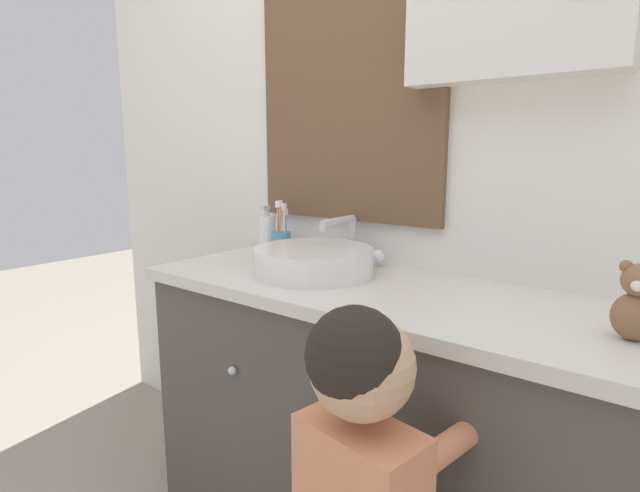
# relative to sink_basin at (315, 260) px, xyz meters

# --- Properties ---
(wall_back) EXTENTS (3.20, 0.18, 2.50)m
(wall_back) POSITION_rel_sink_basin_xyz_m (0.23, 0.27, 0.40)
(wall_back) COLOR silver
(wall_back) RESTS_ON ground_plane
(vanity_counter) EXTENTS (1.38, 0.51, 0.85)m
(vanity_counter) POSITION_rel_sink_basin_xyz_m (0.22, -0.01, -0.46)
(vanity_counter) COLOR #4C4742
(vanity_counter) RESTS_ON ground_plane
(sink_basin) EXTENTS (0.35, 0.40, 0.16)m
(sink_basin) POSITION_rel_sink_basin_xyz_m (0.00, 0.00, 0.00)
(sink_basin) COLOR white
(sink_basin) RESTS_ON vanity_counter
(toothbrush_holder) EXTENTS (0.07, 0.07, 0.19)m
(toothbrush_holder) POSITION_rel_sink_basin_xyz_m (-0.26, 0.14, 0.01)
(toothbrush_holder) COLOR #4C93C6
(toothbrush_holder) RESTS_ON vanity_counter
(soap_dispenser) EXTENTS (0.06, 0.06, 0.17)m
(soap_dispenser) POSITION_rel_sink_basin_xyz_m (-0.35, 0.16, 0.03)
(soap_dispenser) COLOR white
(soap_dispenser) RESTS_ON vanity_counter
(teddy_bear) EXTENTS (0.08, 0.07, 0.15)m
(teddy_bear) POSITION_rel_sink_basin_xyz_m (0.81, -0.04, 0.03)
(teddy_bear) COLOR brown
(teddy_bear) RESTS_ON vanity_counter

